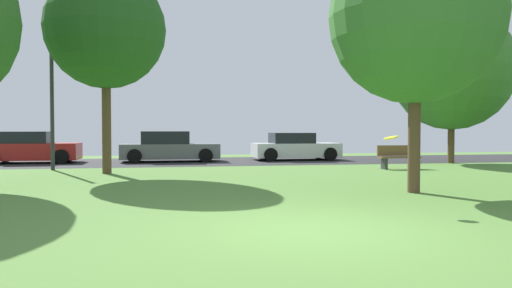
{
  "coord_description": "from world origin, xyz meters",
  "views": [
    {
      "loc": [
        -2.17,
        -6.97,
        1.51
      ],
      "look_at": [
        0.0,
        4.49,
        1.16
      ],
      "focal_mm": 34.2,
      "sensor_mm": 36.0,
      "label": 1
    }
  ],
  "objects": [
    {
      "name": "ground_plane",
      "position": [
        0.0,
        0.0,
        0.0
      ],
      "size": [
        44.0,
        44.0,
        0.0
      ],
      "primitive_type": "plane",
      "color": "#547F38"
    },
    {
      "name": "frisbee_disc",
      "position": [
        2.09,
        1.68,
        1.35
      ],
      "size": [
        0.28,
        0.28,
        0.08
      ],
      "color": "yellow"
    },
    {
      "name": "maple_tree_near",
      "position": [
        -4.1,
        10.34,
        4.91
      ],
      "size": [
        4.04,
        4.04,
        6.94
      ],
      "color": "brown",
      "rests_on": "ground_plane"
    },
    {
      "name": "park_bench",
      "position": [
        6.64,
        10.3,
        0.46
      ],
      "size": [
        1.6,
        0.45,
        0.9
      ],
      "rotation": [
        0.0,
        0.0,
        3.14
      ],
      "color": "brown",
      "rests_on": "ground_plane"
    },
    {
      "name": "street_lamp_post",
      "position": [
        -6.24,
        12.2,
        2.25
      ],
      "size": [
        0.14,
        0.14,
        4.5
      ],
      "primitive_type": "cylinder",
      "color": "#2D2D33",
      "rests_on": "ground_plane"
    },
    {
      "name": "oak_tree_left",
      "position": [
        3.7,
        3.75,
        4.16
      ],
      "size": [
        4.09,
        4.09,
        6.21
      ],
      "color": "brown",
      "rests_on": "ground_plane"
    },
    {
      "name": "road_strip",
      "position": [
        0.0,
        16.0,
        0.0
      ],
      "size": [
        44.0,
        6.4,
        0.01
      ],
      "primitive_type": "cube",
      "color": "#28282B",
      "rests_on": "ground_plane"
    },
    {
      "name": "parked_car_white",
      "position": [
        4.18,
        16.29,
        0.62
      ],
      "size": [
        4.19,
        2.09,
        1.34
      ],
      "color": "white",
      "rests_on": "ground_plane"
    },
    {
      "name": "parked_car_grey",
      "position": [
        -1.94,
        16.22,
        0.65
      ],
      "size": [
        4.52,
        2.08,
        1.42
      ],
      "color": "slate",
      "rests_on": "ground_plane"
    },
    {
      "name": "parked_car_red",
      "position": [
        -8.03,
        16.38,
        0.65
      ],
      "size": [
        4.02,
        2.05,
        1.42
      ],
      "color": "#B21E1E",
      "rests_on": "ground_plane"
    },
    {
      "name": "oak_tree_center",
      "position": [
        10.46,
        12.8,
        4.17
      ],
      "size": [
        5.35,
        5.35,
        6.85
      ],
      "color": "brown",
      "rests_on": "ground_plane"
    }
  ]
}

